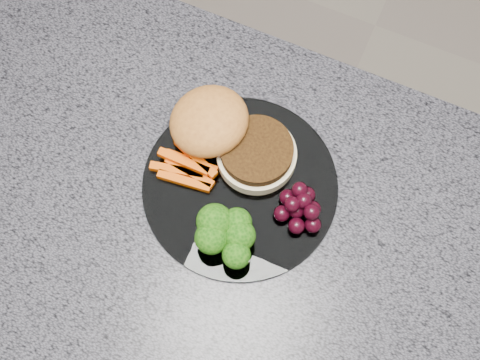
% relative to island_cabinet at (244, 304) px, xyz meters
% --- Properties ---
extents(room, '(4.02, 4.02, 2.70)m').
position_rel_island_cabinet_xyz_m(room, '(0.00, 0.00, 0.92)').
color(room, gray).
rests_on(room, ground).
extents(island_cabinet, '(1.20, 0.60, 0.86)m').
position_rel_island_cabinet_xyz_m(island_cabinet, '(0.00, 0.00, 0.00)').
color(island_cabinet, brown).
rests_on(island_cabinet, ground).
extents(countertop, '(1.20, 0.60, 0.04)m').
position_rel_island_cabinet_xyz_m(countertop, '(0.00, 0.00, 0.45)').
color(countertop, '#52505B').
rests_on(countertop, island_cabinet).
extents(plate, '(0.26, 0.26, 0.01)m').
position_rel_island_cabinet_xyz_m(plate, '(-0.04, 0.07, 0.47)').
color(plate, white).
rests_on(plate, countertop).
extents(burger, '(0.18, 0.12, 0.06)m').
position_rel_island_cabinet_xyz_m(burger, '(-0.08, 0.12, 0.50)').
color(burger, beige).
rests_on(burger, plate).
extents(carrot_sticks, '(0.09, 0.06, 0.02)m').
position_rel_island_cabinet_xyz_m(carrot_sticks, '(-0.11, 0.06, 0.48)').
color(carrot_sticks, '#E65303').
rests_on(carrot_sticks, plate).
extents(broccoli, '(0.08, 0.08, 0.06)m').
position_rel_island_cabinet_xyz_m(broccoli, '(-0.02, -0.01, 0.51)').
color(broccoli, '#5B9034').
rests_on(broccoli, plate).
extents(grape_bunch, '(0.07, 0.07, 0.04)m').
position_rel_island_cabinet_xyz_m(grape_bunch, '(0.05, 0.07, 0.49)').
color(grape_bunch, black).
rests_on(grape_bunch, plate).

